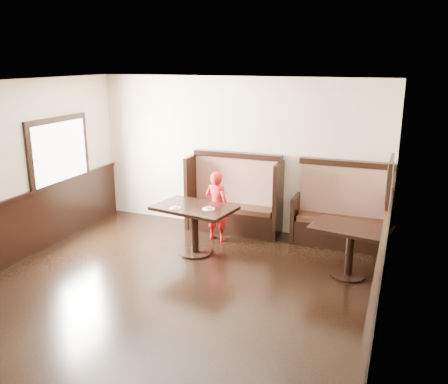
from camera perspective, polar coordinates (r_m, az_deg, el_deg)
The scene contains 9 objects.
ground at distance 6.21m, azimuth -9.48°, elevation -14.39°, with size 7.00×7.00×0.00m, color black.
room_shell at distance 6.27m, azimuth -10.82°, elevation -7.32°, with size 7.00×7.00×7.00m.
booth_main at distance 8.75m, azimuth 1.27°, elevation -1.31°, with size 1.75×0.72×1.45m.
booth_neighbor at distance 8.34m, azimuth 13.99°, elevation -3.00°, with size 1.65×0.72×1.45m.
table_main at distance 7.67m, azimuth -3.58°, elevation -3.09°, with size 1.38×0.99×0.81m.
table_neighbor at distance 7.13m, azimuth 14.95°, elevation -5.51°, with size 1.21×0.90×0.77m.
child at distance 8.24m, azimuth -0.86°, elevation -1.70°, with size 0.45×0.30×1.24m, color red.
pizza_plate_left at distance 7.53m, azimuth -5.89°, elevation -1.90°, with size 0.18×0.18×0.03m.
pizza_plate_right at distance 7.46m, azimuth -1.86°, elevation -1.99°, with size 0.19×0.19×0.04m.
Camera 1 is at (2.82, -4.58, 3.10)m, focal length 38.00 mm.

